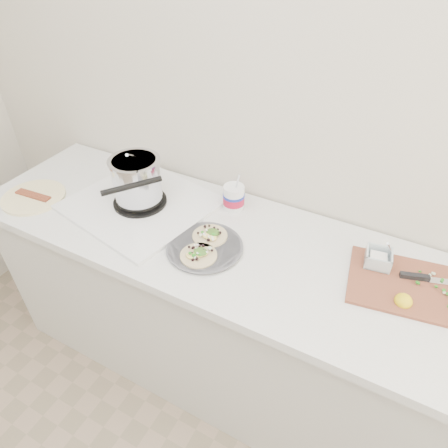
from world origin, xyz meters
The scene contains 6 objects.
counter centered at (0.00, 1.43, 0.45)m, with size 2.44×0.66×0.90m.
stove centered at (-0.55, 1.44, 0.99)m, with size 0.65×0.61×0.27m.
taco_plate centered at (-0.17, 1.33, 0.92)m, with size 0.29×0.29×0.04m.
tub centered at (-0.19, 1.61, 0.97)m, with size 0.09×0.09×0.21m.
cutboard centered at (0.54, 1.50, 0.92)m, with size 0.45×0.34×0.07m.
bacon_plate centered at (-1.01, 1.26, 0.91)m, with size 0.27×0.27×0.02m.
Camera 1 is at (0.42, 0.38, 1.92)m, focal length 32.00 mm.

